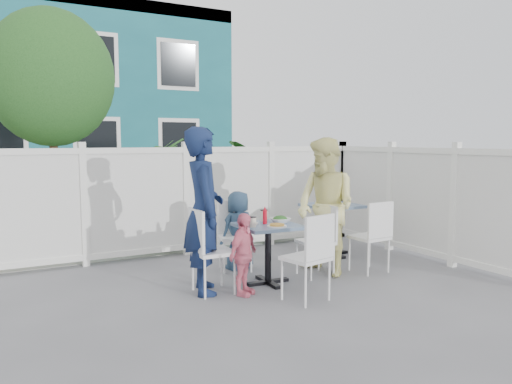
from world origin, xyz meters
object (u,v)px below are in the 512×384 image
spare_table (332,216)px  chair_back (234,229)px  man (204,210)px  chair_left (206,244)px  toddler (243,254)px  chair_near (312,251)px  boy (238,230)px  woman (326,207)px  chair_right (321,235)px  main_table (268,238)px

spare_table → chair_back: chair_back is taller
spare_table → man: man is taller
chair_left → toddler: (0.33, -0.25, -0.10)m
chair_near → boy: 1.59m
man → woman: 1.64m
woman → toddler: woman is taller
man → toddler: size_ratio=2.03×
spare_table → chair_near: bearing=-132.5°
chair_back → man: (-0.75, -0.76, 0.40)m
chair_left → woman: bearing=92.1°
spare_table → boy: (-1.56, -0.05, -0.07)m
toddler → chair_right: bearing=-22.3°
chair_back → spare_table: bearing=-164.1°
chair_back → boy: boy is taller
chair_left → chair_right: (1.56, 0.02, -0.04)m
chair_left → chair_right: chair_left is taller
main_table → toddler: (-0.46, -0.25, -0.10)m
spare_table → woman: (-0.71, -0.81, 0.28)m
chair_left → woman: woman is taller
chair_left → chair_back: size_ratio=1.05×
chair_near → spare_table: bearing=34.8°
spare_table → chair_back: 1.60m
chair_back → boy: (0.04, -0.05, -0.01)m
main_table → chair_right: 0.77m
spare_table → woman: bearing=-131.4°
chair_right → man: man is taller
spare_table → woman: woman is taller
chair_right → man: size_ratio=0.48×
woman → toddler: size_ratio=1.90×
chair_back → woman: woman is taller
main_table → chair_back: size_ratio=0.79×
spare_table → boy: boy is taller
woman → boy: bearing=-140.1°
man → woman: man is taller
man → boy: (0.78, 0.71, -0.41)m
boy → woman: bearing=127.8°
main_table → spare_table: spare_table is taller
chair_left → chair_back: 1.12m
woman → chair_right: bearing=-92.7°
chair_right → chair_near: 1.08m
main_table → man: bearing=175.0°
chair_left → man: size_ratio=0.52×
spare_table → chair_left: bearing=-160.5°
chair_right → toddler: bearing=105.6°
main_table → toddler: size_ratio=0.78×
boy → man: bearing=31.8°
chair_left → toddler: size_ratio=1.05×
main_table → chair_left: (-0.79, -0.01, 0.00)m
chair_back → woman: (0.89, -0.81, 0.34)m
spare_table → chair_left: 2.49m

